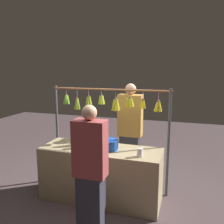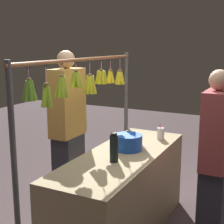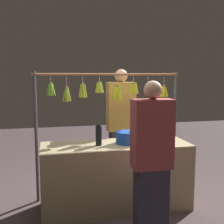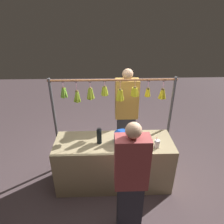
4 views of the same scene
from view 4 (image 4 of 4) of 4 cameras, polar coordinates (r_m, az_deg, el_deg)
The scene contains 8 objects.
ground_plane at distance 3.70m, azimuth 0.47°, elevation -19.18°, with size 12.00×12.00×0.00m, color #4E3E41.
market_counter at distance 3.41m, azimuth 0.50°, elevation -14.28°, with size 1.87×0.65×0.84m, color tan.
display_rack at distance 3.27m, azimuth 0.36°, elevation 2.49°, with size 2.03×0.14×1.75m.
water_bottle at distance 3.06m, azimuth -3.70°, elevation -6.95°, with size 0.08×0.08×0.26m.
blue_bucket at distance 3.11m, azimuth 3.11°, elevation -7.32°, with size 0.27×0.27×0.15m, color blue.
drink_cup at distance 3.07m, azimuth 12.83°, elevation -8.87°, with size 0.08×0.08×0.17m.
vendor_person at distance 3.82m, azimuth 4.10°, elevation -0.90°, with size 0.43×0.23×1.79m.
customer_person at distance 2.56m, azimuth 5.36°, elevation -19.53°, with size 0.39×0.21×1.65m.
Camera 4 is at (0.12, 2.56, 2.67)m, focal length 31.79 mm.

